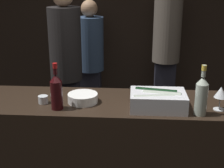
# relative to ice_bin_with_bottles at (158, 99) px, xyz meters

# --- Properties ---
(wall_back_chalkboard) EXTENTS (6.40, 0.06, 2.80)m
(wall_back_chalkboard) POSITION_rel_ice_bin_with_bottles_xyz_m (-0.32, 2.34, 0.30)
(wall_back_chalkboard) COLOR black
(wall_back_chalkboard) RESTS_ON ground_plane
(bar_counter) EXTENTS (2.43, 0.56, 1.03)m
(bar_counter) POSITION_rel_ice_bin_with_bottles_xyz_m (-0.32, 0.11, -0.58)
(bar_counter) COLOR black
(bar_counter) RESTS_ON ground_plane
(ice_bin_with_bottles) EXTENTS (0.37, 0.26, 0.12)m
(ice_bin_with_bottles) POSITION_rel_ice_bin_with_bottles_xyz_m (0.00, 0.00, 0.00)
(ice_bin_with_bottles) COLOR silver
(ice_bin_with_bottles) RESTS_ON bar_counter
(bowl_white) EXTENTS (0.21, 0.21, 0.06)m
(bowl_white) POSITION_rel_ice_bin_with_bottles_xyz_m (-0.52, 0.07, -0.03)
(bowl_white) COLOR white
(bowl_white) RESTS_ON bar_counter
(wine_glass) EXTENTS (0.08, 0.08, 0.16)m
(wine_glass) POSITION_rel_ice_bin_with_bottles_xyz_m (0.41, 0.00, 0.05)
(wine_glass) COLOR silver
(wine_glass) RESTS_ON bar_counter
(candle_votive) EXTENTS (0.07, 0.07, 0.05)m
(candle_votive) POSITION_rel_ice_bin_with_bottles_xyz_m (-0.79, 0.04, -0.04)
(candle_votive) COLOR silver
(candle_votive) RESTS_ON bar_counter
(rose_wine_bottle) EXTENTS (0.08, 0.08, 0.33)m
(rose_wine_bottle) POSITION_rel_ice_bin_with_bottles_xyz_m (0.26, -0.08, 0.07)
(rose_wine_bottle) COLOR #9EA899
(rose_wine_bottle) RESTS_ON bar_counter
(red_wine_bottle_tall) EXTENTS (0.08, 0.08, 0.32)m
(red_wine_bottle_tall) POSITION_rel_ice_bin_with_bottles_xyz_m (-0.67, -0.06, 0.06)
(red_wine_bottle_tall) COLOR black
(red_wine_bottle_tall) RESTS_ON bar_counter
(person_in_hoodie) EXTENTS (0.34, 0.34, 1.85)m
(person_in_hoodie) POSITION_rel_ice_bin_with_bottles_xyz_m (0.24, 1.94, -0.05)
(person_in_hoodie) COLOR black
(person_in_hoodie) RESTS_ON ground_plane
(person_blond_tee) EXTENTS (0.35, 0.35, 1.62)m
(person_blond_tee) POSITION_rel_ice_bin_with_bottles_xyz_m (-0.73, 1.95, -0.19)
(person_blond_tee) COLOR black
(person_blond_tee) RESTS_ON ground_plane
(person_grey_polo) EXTENTS (0.34, 0.34, 1.80)m
(person_grey_polo) POSITION_rel_ice_bin_with_bottles_xyz_m (-0.88, 1.20, -0.08)
(person_grey_polo) COLOR black
(person_grey_polo) RESTS_ON ground_plane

